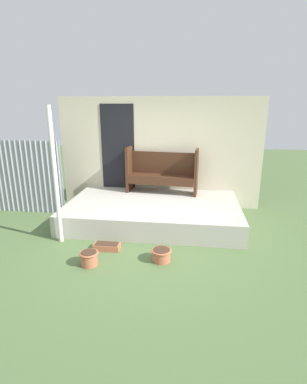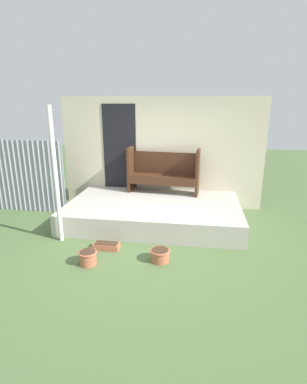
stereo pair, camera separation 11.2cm
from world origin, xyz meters
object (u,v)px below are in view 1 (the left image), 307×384
at_px(support_post, 55,177).
at_px(planter_box_rect, 107,246).
at_px(flower_pot_left, 89,258).
at_px(bench, 162,170).
at_px(flower_pot_middle, 161,255).

relative_size(support_post, planter_box_rect, 5.38).
bearing_deg(flower_pot_left, planter_box_rect, 76.29).
xyz_separation_m(support_post, bench, (1.68, 1.95, -0.26)).
distance_m(support_post, flower_pot_left, 1.55).
distance_m(support_post, planter_box_rect, 1.50).
relative_size(bench, planter_box_rect, 3.69).
xyz_separation_m(bench, flower_pot_middle, (0.24, -2.44, -0.84)).
xyz_separation_m(flower_pot_left, planter_box_rect, (0.13, 0.54, -0.07)).
xyz_separation_m(support_post, planter_box_rect, (0.93, -0.22, -1.16)).
bearing_deg(planter_box_rect, bench, 71.06).
xyz_separation_m(support_post, flower_pot_left, (0.80, -0.76, -1.09)).
bearing_deg(support_post, bench, 49.32).
height_order(bench, flower_pot_left, bench).
bearing_deg(support_post, flower_pot_middle, -14.29).
distance_m(flower_pot_left, flower_pot_middle, 1.15).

